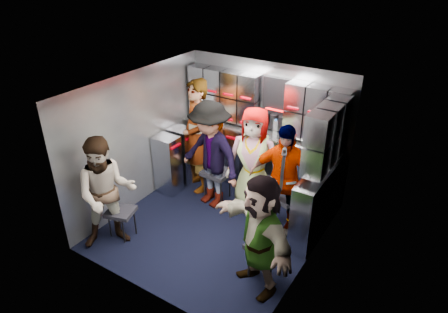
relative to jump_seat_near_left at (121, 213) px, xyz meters
The scene contains 29 objects.
floor 1.39m from the jump_seat_near_left, 41.65° to the left, with size 3.00×3.00×0.00m, color black.
wall_back 2.67m from the jump_seat_near_left, 67.32° to the left, with size 2.80×0.04×2.10m, color gray.
wall_left 1.18m from the jump_seat_near_left, 114.39° to the left, with size 0.04×3.00×2.10m, color gray.
wall_right 2.64m from the jump_seat_near_left, 20.31° to the left, with size 0.04×3.00×2.10m, color gray.
ceiling 2.18m from the jump_seat_near_left, 41.65° to the left, with size 2.80×3.00×0.02m, color silver.
cart_bank_back 2.40m from the jump_seat_near_left, 65.38° to the left, with size 2.68×0.38×0.99m, color #A4A8B4.
cart_bank_left 1.46m from the jump_seat_near_left, 97.57° to the left, with size 0.38×0.76×0.99m, color #A4A8B4.
counter 2.48m from the jump_seat_near_left, 65.38° to the left, with size 2.68×0.42×0.03m, color #B2B5BA.
locker_bank_back 2.69m from the jump_seat_near_left, 65.97° to the left, with size 2.68×0.28×0.82m, color #A4A8B4.
locker_bank_right 2.97m from the jump_seat_near_left, 35.23° to the left, with size 0.28×1.00×0.82m, color #A4A8B4.
right_cabinet 2.70m from the jump_seat_near_left, 33.49° to the left, with size 0.28×1.20×1.00m, color #A4A8B4.
coffee_niche 2.80m from the jump_seat_near_left, 62.86° to the left, with size 0.46×0.16×0.84m, color black, non-canonical shape.
red_latch_strip 2.27m from the jump_seat_near_left, 63.23° to the left, with size 2.60×0.02×0.03m, color #98000C.
jump_seat_near_left is the anchor object (origin of this frame).
jump_seat_mid_left 1.63m from the jump_seat_near_left, 68.54° to the left, with size 0.44×0.42×0.50m.
jump_seat_center 2.14m from the jump_seat_near_left, 56.02° to the left, with size 0.41×0.40×0.41m.
jump_seat_mid_right 2.35m from the jump_seat_near_left, 40.14° to the left, with size 0.49×0.48×0.46m.
jump_seat_near_right 2.08m from the jump_seat_near_left, 10.12° to the left, with size 0.48×0.46×0.48m.
attendant_standing 1.72m from the jump_seat_near_left, 84.59° to the left, with size 0.69×0.45×1.89m, color black.
attendant_arc_a 0.46m from the jump_seat_near_left, 90.00° to the right, with size 0.77×0.60×1.59m, color black.
attendant_arc_b 1.54m from the jump_seat_near_left, 65.97° to the left, with size 1.10×0.63×1.71m, color black.
attendant_arc_c 2.05m from the jump_seat_near_left, 53.13° to the left, with size 0.81×0.52×1.65m, color black.
attendant_arc_d 2.28m from the jump_seat_near_left, 36.62° to the left, with size 0.96×0.40×1.63m, color black.
attendant_arc_e 2.09m from the jump_seat_near_left, ahead, with size 1.40×0.45×1.51m, color black.
bottle_left 2.28m from the jump_seat_near_left, 83.16° to the left, with size 0.06×0.06×0.23m, color white.
bottle_mid 2.28m from the jump_seat_near_left, 81.81° to the left, with size 0.07×0.07×0.24m, color white.
bottle_right 2.60m from the jump_seat_near_left, 59.07° to the left, with size 0.07×0.07×0.26m, color white.
cup_left 2.23m from the jump_seat_near_left, 90.50° to the left, with size 0.09×0.09×0.11m, color tan.
cup_right 3.00m from the jump_seat_near_left, 46.46° to the left, with size 0.08×0.08×0.11m, color tan.
Camera 1 is at (2.62, -3.93, 3.64)m, focal length 32.00 mm.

